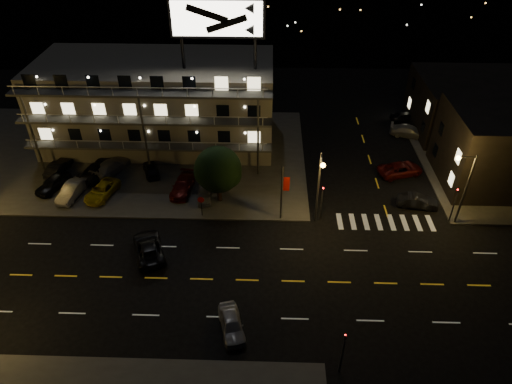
{
  "coord_description": "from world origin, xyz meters",
  "views": [
    {
      "loc": [
        3.6,
        -27.29,
        29.83
      ],
      "look_at": [
        2.52,
        8.0,
        3.66
      ],
      "focal_mm": 32.0,
      "sensor_mm": 36.0,
      "label": 1
    }
  ],
  "objects_px": {
    "lot_car_2": "(102,191)",
    "lot_car_4": "(204,194)",
    "lot_car_7": "(111,166)",
    "road_car_east": "(231,324)",
    "side_car_0": "(417,201)",
    "road_car_west": "(149,248)",
    "tree": "(218,171)"
  },
  "relations": [
    {
      "from": "lot_car_2",
      "to": "lot_car_4",
      "type": "distance_m",
      "value": 11.07
    },
    {
      "from": "road_car_west",
      "to": "road_car_east",
      "type": "bearing_deg",
      "value": 114.82
    },
    {
      "from": "tree",
      "to": "side_car_0",
      "type": "relative_size",
      "value": 1.53
    },
    {
      "from": "road_car_east",
      "to": "road_car_west",
      "type": "relative_size",
      "value": 0.77
    },
    {
      "from": "tree",
      "to": "side_car_0",
      "type": "bearing_deg",
      "value": -0.93
    },
    {
      "from": "tree",
      "to": "lot_car_7",
      "type": "height_order",
      "value": "tree"
    },
    {
      "from": "road_car_east",
      "to": "tree",
      "type": "bearing_deg",
      "value": 83.97
    },
    {
      "from": "tree",
      "to": "side_car_0",
      "type": "xyz_separation_m",
      "value": [
        20.81,
        -0.34,
        -3.24
      ]
    },
    {
      "from": "lot_car_2",
      "to": "side_car_0",
      "type": "xyz_separation_m",
      "value": [
        33.48,
        -0.72,
        -0.11
      ]
    },
    {
      "from": "tree",
      "to": "road_car_east",
      "type": "relative_size",
      "value": 1.53
    },
    {
      "from": "lot_car_4",
      "to": "side_car_0",
      "type": "height_order",
      "value": "lot_car_4"
    },
    {
      "from": "lot_car_2",
      "to": "road_car_west",
      "type": "relative_size",
      "value": 0.87
    },
    {
      "from": "lot_car_4",
      "to": "side_car_0",
      "type": "relative_size",
      "value": 0.86
    },
    {
      "from": "lot_car_2",
      "to": "side_car_0",
      "type": "bearing_deg",
      "value": 15.43
    },
    {
      "from": "lot_car_7",
      "to": "road_car_west",
      "type": "bearing_deg",
      "value": 140.88
    },
    {
      "from": "lot_car_2",
      "to": "side_car_0",
      "type": "height_order",
      "value": "lot_car_2"
    },
    {
      "from": "lot_car_7",
      "to": "lot_car_2",
      "type": "bearing_deg",
      "value": 116.06
    },
    {
      "from": "lot_car_4",
      "to": "road_car_east",
      "type": "xyz_separation_m",
      "value": [
        4.12,
        -16.49,
        -0.06
      ]
    },
    {
      "from": "tree",
      "to": "road_car_east",
      "type": "height_order",
      "value": "tree"
    },
    {
      "from": "lot_car_2",
      "to": "road_car_west",
      "type": "bearing_deg",
      "value": -34.27
    },
    {
      "from": "lot_car_7",
      "to": "road_car_east",
      "type": "relative_size",
      "value": 1.28
    },
    {
      "from": "lot_car_2",
      "to": "road_car_east",
      "type": "height_order",
      "value": "lot_car_2"
    },
    {
      "from": "lot_car_7",
      "to": "road_car_east",
      "type": "bearing_deg",
      "value": 147.91
    },
    {
      "from": "tree",
      "to": "lot_car_4",
      "type": "distance_m",
      "value": 3.55
    },
    {
      "from": "tree",
      "to": "lot_car_2",
      "type": "bearing_deg",
      "value": 178.28
    },
    {
      "from": "lot_car_2",
      "to": "lot_car_4",
      "type": "bearing_deg",
      "value": 15.34
    },
    {
      "from": "side_car_0",
      "to": "road_car_east",
      "type": "relative_size",
      "value": 1.0
    },
    {
      "from": "side_car_0",
      "to": "road_car_west",
      "type": "xyz_separation_m",
      "value": [
        -26.54,
        -7.84,
        0.06
      ]
    },
    {
      "from": "lot_car_4",
      "to": "road_car_west",
      "type": "height_order",
      "value": "road_car_west"
    },
    {
      "from": "lot_car_4",
      "to": "road_car_east",
      "type": "relative_size",
      "value": 0.87
    },
    {
      "from": "lot_car_4",
      "to": "lot_car_7",
      "type": "distance_m",
      "value": 12.37
    },
    {
      "from": "lot_car_4",
      "to": "side_car_0",
      "type": "xyz_separation_m",
      "value": [
        22.42,
        -0.46,
        -0.08
      ]
    }
  ]
}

